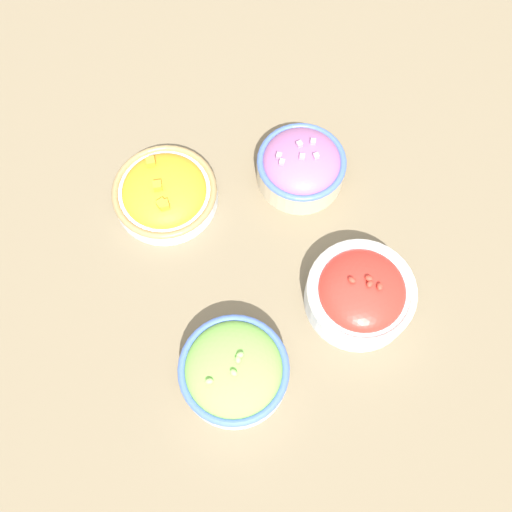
{
  "coord_description": "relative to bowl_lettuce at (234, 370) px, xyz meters",
  "views": [
    {
      "loc": [
        -0.32,
        0.14,
        0.92
      ],
      "look_at": [
        0.0,
        0.0,
        0.03
      ],
      "focal_mm": 40.0,
      "sensor_mm": 36.0,
      "label": 1
    }
  ],
  "objects": [
    {
      "name": "ground_plane",
      "position": [
        0.16,
        -0.11,
        -0.04
      ],
      "size": [
        3.0,
        3.0,
        0.0
      ],
      "primitive_type": "plane",
      "color": "#75664C"
    },
    {
      "name": "bowl_lettuce",
      "position": [
        0.0,
        0.0,
        0.0
      ],
      "size": [
        0.17,
        0.17,
        0.09
      ],
      "color": "silver",
      "rests_on": "ground_plane"
    },
    {
      "name": "bowl_squash",
      "position": [
        0.34,
        -0.01,
        -0.01
      ],
      "size": [
        0.19,
        0.19,
        0.07
      ],
      "color": "silver",
      "rests_on": "ground_plane"
    },
    {
      "name": "bowl_red_onion",
      "position": [
        0.29,
        -0.25,
        -0.0
      ],
      "size": [
        0.16,
        0.16,
        0.09
      ],
      "color": "beige",
      "rests_on": "ground_plane"
    },
    {
      "name": "bowl_cherry_tomatoes",
      "position": [
        0.03,
        -0.24,
        -0.0
      ],
      "size": [
        0.18,
        0.18,
        0.09
      ],
      "color": "silver",
      "rests_on": "ground_plane"
    }
  ]
}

